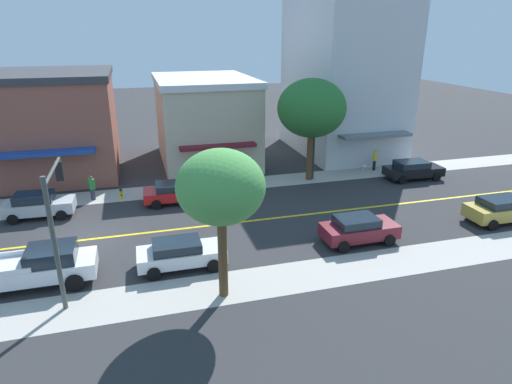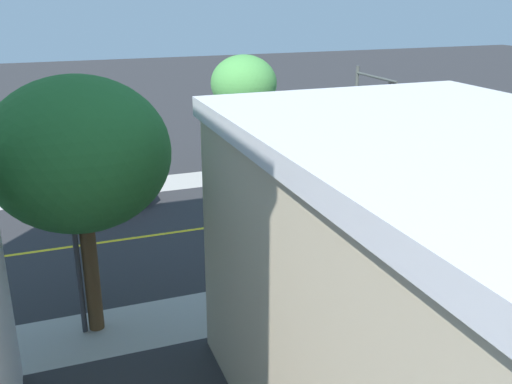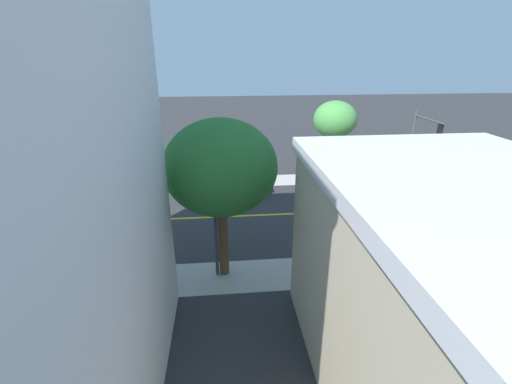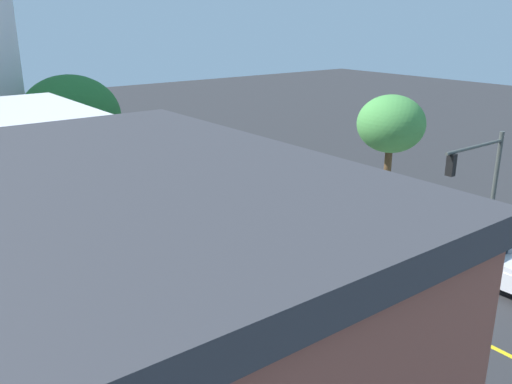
{
  "view_description": "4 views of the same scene",
  "coord_description": "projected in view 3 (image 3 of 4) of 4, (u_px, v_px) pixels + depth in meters",
  "views": [
    {
      "loc": [
        23.75,
        3.06,
        10.99
      ],
      "look_at": [
        0.67,
        9.54,
        2.11
      ],
      "focal_mm": 30.76,
      "sensor_mm": 36.0,
      "label": 1
    },
    {
      "loc": [
        -22.53,
        16.53,
        9.79
      ],
      "look_at": [
        -0.31,
        8.31,
        1.51
      ],
      "focal_mm": 40.13,
      "sensor_mm": 36.0,
      "label": 2
    },
    {
      "loc": [
        -21.45,
        15.72,
        10.33
      ],
      "look_at": [
        -0.76,
        13.68,
        2.01
      ],
      "focal_mm": 24.58,
      "sensor_mm": 36.0,
      "label": 3
    },
    {
      "loc": [
        -15.73,
        -12.12,
        10.54
      ],
      "look_at": [
        1.46,
        10.36,
        1.31
      ],
      "focal_mm": 37.81,
      "sensor_mm": 36.0,
      "label": 4
    }
  ],
  "objects": [
    {
      "name": "maroon_sedan_right_curb",
      "position": [
        241.0,
        183.0,
        27.47
      ],
      "size": [
        2.07,
        4.13,
        1.49
      ],
      "rotation": [
        0.0,
        0.0,
        1.57
      ],
      "color": "maroon",
      "rests_on": "ground"
    },
    {
      "name": "small_dog",
      "position": [
        111.0,
        283.0,
        16.25
      ],
      "size": [
        0.54,
        0.7,
        0.55
      ],
      "rotation": [
        0.0,
        0.0,
        5.27
      ],
      "color": "silver",
      "rests_on": "ground"
    },
    {
      "name": "road_centerline_stripe",
      "position": [
        445.0,
        207.0,
        25.09
      ],
      "size": [
        0.2,
        126.0,
        0.0
      ],
      "primitive_type": "cube",
      "color": "yellow",
      "rests_on": "ground"
    },
    {
      "name": "ground_plane",
      "position": [
        445.0,
        207.0,
        25.09
      ],
      "size": [
        140.0,
        140.0,
        0.0
      ],
      "primitive_type": "plane",
      "color": "#2D2D30"
    },
    {
      "name": "brick_apartment_block",
      "position": [
        463.0,
        303.0,
        10.0
      ],
      "size": [
        12.13,
        7.96,
        7.29
      ],
      "rotation": [
        0.0,
        0.0,
        -1.57
      ],
      "color": "beige",
      "rests_on": "ground"
    },
    {
      "name": "street_tree_right_corner",
      "position": [
        221.0,
        168.0,
        15.61
      ],
      "size": [
        5.11,
        5.11,
        7.74
      ],
      "color": "brown",
      "rests_on": "ground"
    },
    {
      "name": "fire_hydrant",
      "position": [
        483.0,
        248.0,
        19.14
      ],
      "size": [
        0.44,
        0.24,
        0.73
      ],
      "color": "yellow",
      "rests_on": "ground"
    },
    {
      "name": "red_sedan_left_curb",
      "position": [
        403.0,
        230.0,
        20.3
      ],
      "size": [
        2.22,
        4.67,
        1.4
      ],
      "rotation": [
        0.0,
        0.0,
        1.53
      ],
      "color": "red",
      "rests_on": "ground"
    },
    {
      "name": "pedestrian_yellow_shirt",
      "position": [
        90.0,
        271.0,
        16.06
      ],
      "size": [
        0.33,
        0.33,
        1.84
      ],
      "rotation": [
        0.0,
        0.0,
        2.95
      ],
      "color": "black",
      "rests_on": "ground"
    },
    {
      "name": "pedestrian_teal_shirt",
      "position": [
        376.0,
        264.0,
        16.67
      ],
      "size": [
        0.35,
        0.35,
        1.79
      ],
      "rotation": [
        0.0,
        0.0,
        4.81
      ],
      "color": "black",
      "rests_on": "ground"
    },
    {
      "name": "street_tree_left_near",
      "position": [
        335.0,
        120.0,
        29.48
      ],
      "size": [
        3.65,
        3.65,
        6.62
      ],
      "color": "brown",
      "rests_on": "ground"
    },
    {
      "name": "white_sedan_right_curb",
      "position": [
        360.0,
        179.0,
        28.46
      ],
      "size": [
        2.04,
        4.28,
        1.4
      ],
      "rotation": [
        0.0,
        0.0,
        1.56
      ],
      "color": "silver",
      "rests_on": "ground"
    },
    {
      "name": "gold_sedan_right_curb",
      "position": [
        113.0,
        188.0,
        26.45
      ],
      "size": [
        2.11,
        4.45,
        1.53
      ],
      "rotation": [
        0.0,
        0.0,
        1.56
      ],
      "color": "#B29338",
      "rests_on": "ground"
    },
    {
      "name": "black_sedan_left_curb",
      "position": [
        75.0,
        246.0,
        18.59
      ],
      "size": [
        2.23,
        4.47,
        1.46
      ],
      "rotation": [
        0.0,
        0.0,
        1.54
      ],
      "color": "black",
      "rests_on": "ground"
    },
    {
      "name": "street_lamp",
      "position": [
        214.0,
        209.0,
        16.23
      ],
      "size": [
        0.7,
        0.36,
        5.67
      ],
      "color": "#38383D",
      "rests_on": "ground"
    },
    {
      "name": "traffic_light_mast",
      "position": [
        421.0,
        137.0,
        28.58
      ],
      "size": [
        4.1,
        0.32,
        5.83
      ],
      "rotation": [
        0.0,
        0.0,
        3.14
      ],
      "color": "#474C47",
      "rests_on": "ground"
    },
    {
      "name": "parking_meter",
      "position": [
        357.0,
        245.0,
        18.36
      ],
      "size": [
        0.12,
        0.18,
        1.38
      ],
      "color": "#4C4C51",
      "rests_on": "ground"
    },
    {
      "name": "sidewalk_right",
      "position": [
        399.0,
        176.0,
        31.41
      ],
      "size": [
        2.7,
        126.0,
        0.01
      ],
      "primitive_type": "cube",
      "color": "#ADA8A0",
      "rests_on": "ground"
    },
    {
      "name": "pedestrian_orange_shirt",
      "position": [
        439.0,
        163.0,
        32.02
      ],
      "size": [
        0.34,
        0.34,
        1.64
      ],
      "rotation": [
        0.0,
        0.0,
        3.63
      ],
      "color": "black",
      "rests_on": "ground"
    },
    {
      "name": "white_pickup_truck",
      "position": [
        439.0,
        175.0,
        28.85
      ],
      "size": [
        2.28,
        5.86,
        1.78
      ],
      "rotation": [
        0.0,
        0.0,
        1.57
      ],
      "color": "silver",
      "rests_on": "ground"
    }
  ]
}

